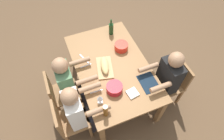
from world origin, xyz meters
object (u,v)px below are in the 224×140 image
object	(u,v)px
chair_near_center	(60,93)
wine_glass	(100,98)
dining_table	(112,69)
cutting_board	(105,67)
serving_bowl_pasta	(121,46)
diner_near_center	(69,81)
beer_bottle	(106,111)
wine_bottle	(111,29)
serving_bowl_salad	(114,88)
bread_loaf	(105,65)
diner_far_right	(166,78)
chair_near_right	(67,121)
chair_far_right	(173,81)
napkin_stack	(133,93)
diner_near_right	(78,110)

from	to	relation	value
chair_near_center	wine_glass	world-z (taller)	wine_glass
dining_table	cutting_board	distance (m)	0.15
chair_near_center	serving_bowl_pasta	bearing A→B (deg)	103.03
diner_near_center	cutting_board	size ratio (longest dim) A/B	3.00
wine_glass	beer_bottle	bearing A→B (deg)	1.90
wine_bottle	serving_bowl_pasta	bearing A→B (deg)	2.86
serving_bowl_pasta	wine_glass	bearing A→B (deg)	-39.70
dining_table	beer_bottle	xyz separation A→B (m)	(0.67, -0.35, 0.19)
wine_glass	serving_bowl_salad	bearing A→B (deg)	112.07
beer_bottle	bread_loaf	bearing A→B (deg)	160.52
diner_far_right	serving_bowl_salad	world-z (taller)	diner_far_right
diner_near_center	wine_bottle	size ratio (longest dim) A/B	4.14
dining_table	cutting_board	bearing A→B (deg)	-91.71
diner_near_center	cutting_board	world-z (taller)	diner_near_center
chair_near_right	serving_bowl_pasta	bearing A→B (deg)	123.12
chair_far_right	napkin_stack	xyz separation A→B (m)	(0.07, -0.76, 0.27)
diner_far_right	dining_table	bearing A→B (deg)	-125.09
serving_bowl_salad	beer_bottle	bearing A→B (deg)	-39.50
diner_far_right	serving_bowl_salad	xyz separation A→B (m)	(-0.07, -0.78, 0.10)
chair_near_center	wine_bottle	world-z (taller)	wine_bottle
wine_bottle	chair_far_right	bearing A→B (deg)	28.90
serving_bowl_salad	napkin_stack	world-z (taller)	serving_bowl_salad
chair_far_right	cutting_board	world-z (taller)	chair_far_right
bread_loaf	serving_bowl_pasta	bearing A→B (deg)	124.02
chair_far_right	diner_near_right	world-z (taller)	diner_near_right
diner_far_right	beer_bottle	distance (m)	1.05
chair_near_right	diner_near_right	distance (m)	0.28
diner_far_right	cutting_board	world-z (taller)	diner_far_right
chair_near_center	beer_bottle	size ratio (longest dim) A/B	3.86
chair_far_right	beer_bottle	world-z (taller)	beer_bottle
chair_far_right	napkin_stack	bearing A→B (deg)	-84.73
chair_near_center	wine_bottle	xyz separation A→B (m)	(-0.63, 1.08, 0.37)
bread_loaf	wine_glass	xyz separation A→B (m)	(0.49, -0.25, 0.05)
dining_table	wine_bottle	xyz separation A→B (m)	(-0.63, 0.24, 0.19)
serving_bowl_pasta	serving_bowl_salad	distance (m)	0.75
chair_far_right	napkin_stack	size ratio (longest dim) A/B	6.07
diner_far_right	cutting_board	size ratio (longest dim) A/B	3.00
chair_far_right	chair_near_right	world-z (taller)	same
chair_near_right	serving_bowl_pasta	xyz separation A→B (m)	(-0.72, 1.10, 0.32)
serving_bowl_pasta	beer_bottle	size ratio (longest dim) A/B	0.95
diner_far_right	napkin_stack	world-z (taller)	diner_far_right
cutting_board	wine_bottle	size ratio (longest dim) A/B	1.38
diner_near_center	wine_bottle	distance (m)	1.11
diner_far_right	chair_near_right	size ratio (longest dim) A/B	1.41
serving_bowl_salad	bread_loaf	xyz separation A→B (m)	(-0.40, 0.01, 0.00)
serving_bowl_salad	wine_bottle	xyz separation A→B (m)	(-1.03, 0.36, 0.05)
diner_far_right	napkin_stack	xyz separation A→B (m)	(0.07, -0.58, 0.05)
diner_near_center	bread_loaf	size ratio (longest dim) A/B	3.75
diner_near_center	beer_bottle	xyz separation A→B (m)	(0.67, 0.31, 0.15)
dining_table	cutting_board	size ratio (longest dim) A/B	4.21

